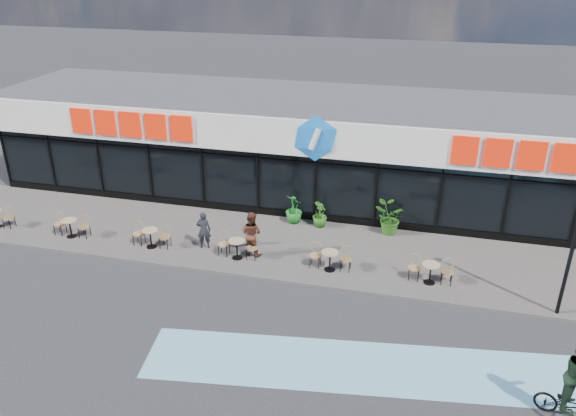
% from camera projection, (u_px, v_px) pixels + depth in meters
% --- Properties ---
extents(ground, '(120.00, 120.00, 0.00)m').
position_uv_depth(ground, '(270.00, 317.00, 17.78)').
color(ground, '#28282B').
rests_on(ground, ground).
extents(sidewalk, '(44.00, 5.00, 0.10)m').
position_uv_depth(sidewalk, '(302.00, 248.00, 21.72)').
color(sidewalk, '#57514D').
rests_on(sidewalk, ground).
extents(bike_lane, '(14.17, 4.13, 0.01)m').
position_uv_depth(bike_lane, '(394.00, 369.00, 15.58)').
color(bike_lane, '#71B5D6').
rests_on(bike_lane, ground).
extents(building, '(30.60, 6.57, 4.75)m').
position_uv_depth(building, '(329.00, 148.00, 25.52)').
color(building, black).
rests_on(building, ground).
extents(bistro_set_1, '(1.54, 0.62, 0.90)m').
position_uv_depth(bistro_set_1, '(71.00, 225.00, 22.38)').
color(bistro_set_1, tan).
rests_on(bistro_set_1, sidewalk).
extents(bistro_set_2, '(1.54, 0.62, 0.90)m').
position_uv_depth(bistro_set_2, '(152.00, 235.00, 21.61)').
color(bistro_set_2, tan).
rests_on(bistro_set_2, sidewalk).
extents(bistro_set_3, '(1.54, 0.62, 0.90)m').
position_uv_depth(bistro_set_3, '(238.00, 246.00, 20.84)').
color(bistro_set_3, tan).
rests_on(bistro_set_3, sidewalk).
extents(bistro_set_4, '(1.54, 0.62, 0.90)m').
position_uv_depth(bistro_set_4, '(330.00, 258.00, 20.07)').
color(bistro_set_4, tan).
rests_on(bistro_set_4, sidewalk).
extents(bistro_set_5, '(1.54, 0.62, 0.90)m').
position_uv_depth(bistro_set_5, '(431.00, 270.00, 19.30)').
color(bistro_set_5, tan).
rests_on(bistro_set_5, sidewalk).
extents(potted_plant_left, '(0.94, 0.94, 1.23)m').
position_uv_depth(potted_plant_left, '(294.00, 209.00, 23.42)').
color(potted_plant_left, '#1C6421').
rests_on(potted_plant_left, sidewalk).
extents(potted_plant_mid, '(0.66, 0.66, 1.08)m').
position_uv_depth(potted_plant_mid, '(320.00, 214.00, 23.12)').
color(potted_plant_mid, '#285A19').
rests_on(potted_plant_mid, sidewalk).
extents(potted_plant_right, '(1.23, 1.09, 1.30)m').
position_uv_depth(potted_plant_right, '(388.00, 219.00, 22.49)').
color(potted_plant_right, '#2C611B').
rests_on(potted_plant_right, sidewalk).
extents(patron_left, '(0.62, 0.49, 1.50)m').
position_uv_depth(patron_left, '(204.00, 230.00, 21.37)').
color(patron_left, black).
rests_on(patron_left, sidewalk).
extents(patron_right, '(0.97, 0.84, 1.73)m').
position_uv_depth(patron_right, '(251.00, 233.00, 20.88)').
color(patron_right, '#4F291C').
rests_on(patron_right, sidewalk).
extents(cyclist_a, '(1.80, 1.09, 2.29)m').
position_uv_depth(cyclist_a, '(576.00, 390.00, 13.53)').
color(cyclist_a, black).
rests_on(cyclist_a, ground).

